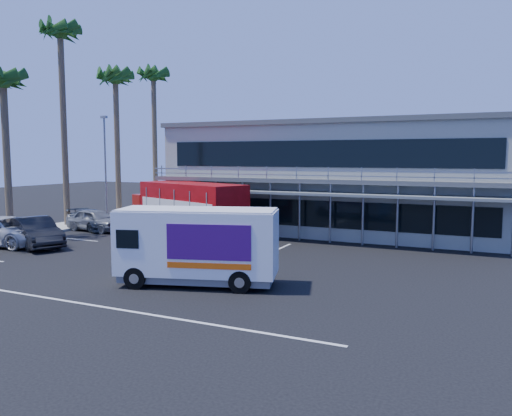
% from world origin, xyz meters
% --- Properties ---
extents(ground, '(120.00, 120.00, 0.00)m').
position_xyz_m(ground, '(0.00, 0.00, 0.00)').
color(ground, black).
rests_on(ground, ground).
extents(building, '(22.40, 12.00, 7.30)m').
position_xyz_m(building, '(3.00, 14.94, 3.66)').
color(building, '#979B8E').
rests_on(building, ground).
extents(curb_strip, '(3.00, 32.00, 0.16)m').
position_xyz_m(curb_strip, '(-15.00, 6.00, 0.08)').
color(curb_strip, '#A5A399').
rests_on(curb_strip, ground).
extents(palm_c, '(2.80, 2.80, 10.75)m').
position_xyz_m(palm_c, '(-14.90, 3.00, 9.21)').
color(palm_c, brown).
rests_on(palm_c, ground).
extents(palm_d, '(2.80, 2.80, 14.75)m').
position_xyz_m(palm_d, '(-15.20, 8.00, 12.80)').
color(palm_d, brown).
rests_on(palm_d, ground).
extents(palm_e, '(2.80, 2.80, 12.25)m').
position_xyz_m(palm_e, '(-14.70, 13.00, 10.57)').
color(palm_e, brown).
rests_on(palm_e, ground).
extents(palm_f, '(2.80, 2.80, 13.25)m').
position_xyz_m(palm_f, '(-15.10, 18.50, 11.47)').
color(palm_f, brown).
rests_on(palm_f, ground).
extents(light_pole_far, '(0.50, 0.25, 8.09)m').
position_xyz_m(light_pole_far, '(-14.20, 11.00, 4.50)').
color(light_pole_far, gray).
rests_on(light_pole_far, ground).
extents(red_truck, '(10.35, 6.05, 3.44)m').
position_xyz_m(red_truck, '(-4.65, 7.23, 1.89)').
color(red_truck, '#9C140C').
rests_on(red_truck, ground).
extents(white_van, '(6.53, 3.79, 3.02)m').
position_xyz_m(white_van, '(1.99, -2.15, 1.60)').
color(white_van, white).
rests_on(white_van, ground).
extents(parked_car_b, '(5.30, 3.71, 1.66)m').
position_xyz_m(parked_car_b, '(-10.67, 1.20, 0.83)').
color(parked_car_b, black).
rests_on(parked_car_b, ground).
extents(parked_car_c, '(6.12, 3.25, 1.64)m').
position_xyz_m(parked_car_c, '(-12.50, 0.80, 0.82)').
color(parked_car_c, silver).
rests_on(parked_car_c, ground).
extents(parked_car_d, '(5.05, 3.43, 1.36)m').
position_xyz_m(parked_car_d, '(-12.50, 7.60, 0.68)').
color(parked_car_d, '#2E353E').
rests_on(parked_car_d, ground).
extents(parked_car_e, '(4.57, 2.22, 1.50)m').
position_xyz_m(parked_car_e, '(-11.82, 7.20, 0.75)').
color(parked_car_e, slate).
rests_on(parked_car_e, ground).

